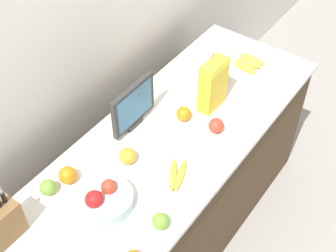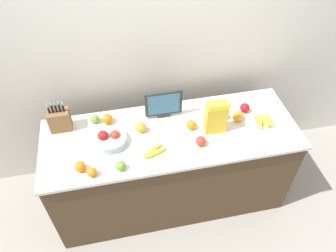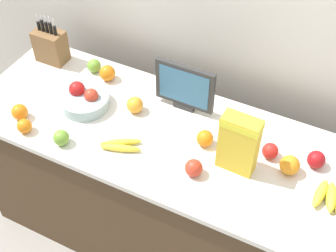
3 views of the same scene
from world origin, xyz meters
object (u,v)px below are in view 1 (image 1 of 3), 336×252
(apple_rear, at_px, (217,60))
(apple_near_bananas, at_px, (216,126))
(apple_leftmost, at_px, (48,187))
(knife_block, at_px, (0,223))
(banana_bunch_right, at_px, (177,175))
(small_monitor, at_px, (133,106))
(banana_bunch_left, at_px, (249,63))
(fruit_bowl, at_px, (105,199))
(orange_near_bowl, at_px, (68,175))
(cereal_box, at_px, (213,83))
(orange_front_left, at_px, (127,156))
(apple_rightmost, at_px, (160,221))
(apple_by_knife_block, at_px, (204,80))
(orange_back_center, at_px, (184,114))
(orange_mid_left, at_px, (221,73))

(apple_rear, height_order, apple_near_bananas, apple_rear)
(apple_near_bananas, bearing_deg, apple_leftmost, 152.30)
(knife_block, height_order, apple_rear, knife_block)
(banana_bunch_right, height_order, apple_near_bananas, apple_near_bananas)
(small_monitor, height_order, banana_bunch_right, small_monitor)
(banana_bunch_left, bearing_deg, knife_block, 170.70)
(fruit_bowl, bearing_deg, apple_leftmost, 112.62)
(orange_near_bowl, bearing_deg, small_monitor, -2.80)
(cereal_box, relative_size, banana_bunch_right, 1.45)
(orange_front_left, bearing_deg, small_monitor, 31.01)
(small_monitor, height_order, fruit_bowl, small_monitor)
(small_monitor, bearing_deg, apple_rightmost, -130.90)
(apple_leftmost, relative_size, apple_by_knife_block, 1.01)
(small_monitor, relative_size, orange_near_bowl, 3.57)
(banana_bunch_left, height_order, orange_back_center, orange_back_center)
(banana_bunch_right, xyz_separation_m, orange_front_left, (-0.06, 0.25, 0.02))
(fruit_bowl, relative_size, apple_rear, 3.09)
(knife_block, height_order, apple_rightmost, knife_block)
(orange_near_bowl, distance_m, orange_back_center, 0.69)
(fruit_bowl, xyz_separation_m, orange_back_center, (0.65, 0.02, 0.00))
(apple_rear, xyz_separation_m, orange_front_left, (-0.90, -0.05, 0.00))
(fruit_bowl, height_order, apple_near_bananas, fruit_bowl)
(orange_near_bowl, bearing_deg, banana_bunch_right, -51.44)
(apple_near_bananas, height_order, orange_back_center, same)
(orange_front_left, bearing_deg, banana_bunch_left, -6.06)
(orange_near_bowl, relative_size, orange_front_left, 1.02)
(small_monitor, bearing_deg, apple_by_knife_block, -13.26)
(apple_rightmost, xyz_separation_m, orange_mid_left, (1.00, 0.31, 0.01))
(knife_block, distance_m, banana_bunch_left, 1.65)
(apple_near_bananas, relative_size, orange_mid_left, 0.89)
(banana_bunch_left, height_order, banana_bunch_right, banana_bunch_left)
(apple_rightmost, height_order, orange_front_left, orange_front_left)
(apple_near_bananas, bearing_deg, apple_rightmost, -170.03)
(knife_block, height_order, fruit_bowl, knife_block)
(small_monitor, distance_m, orange_front_left, 0.27)
(small_monitor, distance_m, banana_bunch_left, 0.84)
(apple_leftmost, height_order, apple_by_knife_block, same)
(apple_near_bananas, bearing_deg, orange_front_left, 151.16)
(banana_bunch_right, relative_size, apple_by_knife_block, 2.74)
(fruit_bowl, bearing_deg, orange_back_center, 2.13)
(apple_by_knife_block, bearing_deg, fruit_bowl, -174.69)
(apple_rear, xyz_separation_m, orange_near_bowl, (-1.15, 0.10, 0.00))
(apple_rear, distance_m, apple_rightmost, 1.16)
(apple_near_bananas, bearing_deg, orange_mid_left, 28.24)
(apple_rightmost, xyz_separation_m, apple_leftmost, (-0.16, 0.52, -0.00))
(fruit_bowl, bearing_deg, cereal_box, -2.53)
(fruit_bowl, xyz_separation_m, banana_bunch_left, (1.25, -0.03, -0.02))
(apple_rightmost, height_order, apple_near_bananas, apple_near_bananas)
(banana_bunch_right, bearing_deg, orange_near_bowl, 128.56)
(apple_rear, distance_m, orange_mid_left, 0.13)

